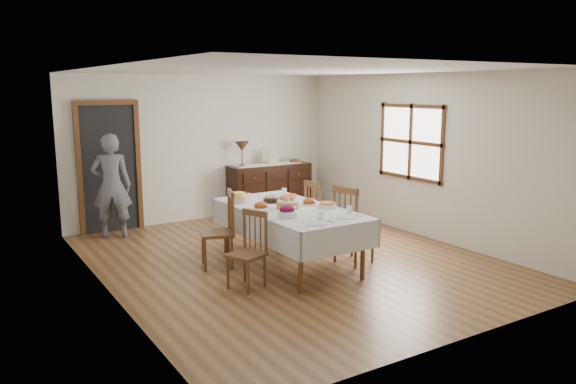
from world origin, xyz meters
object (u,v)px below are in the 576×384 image
dining_table (289,215)px  person (111,182)px  chair_left_near (249,249)px  chair_right_near (352,224)px  chair_right_far (320,214)px  sideboard (270,189)px  table_lamp (242,147)px  chair_left_far (221,229)px

dining_table → person: person is taller
chair_left_near → chair_right_near: (1.63, 0.09, 0.08)m
dining_table → chair_right_far: chair_right_far is taller
sideboard → person: size_ratio=0.88×
table_lamp → chair_left_near: bearing=-116.3°
chair_right_far → dining_table: bearing=118.3°
table_lamp → chair_left_far: bearing=-123.0°
chair_left_far → person: person is taller
chair_left_near → chair_right_near: bearing=70.3°
dining_table → sideboard: sideboard is taller
chair_left_near → chair_left_far: chair_left_far is taller
person → chair_left_near: bearing=123.4°
chair_left_far → chair_right_far: size_ratio=1.03×
dining_table → chair_right_far: (0.87, 0.52, -0.19)m
sideboard → chair_left_near: bearing=-123.6°
chair_left_far → person: 2.46m
dining_table → chair_left_near: chair_left_near is taller
table_lamp → chair_right_near: bearing=-90.7°
chair_left_near → table_lamp: 3.85m
dining_table → chair_right_near: bearing=-26.9°
chair_right_far → person: bearing=45.9°
chair_right_near → table_lamp: bearing=-12.6°
dining_table → chair_right_near: 0.87m
chair_left_near → chair_left_far: 0.90m
chair_right_far → table_lamp: table_lamp is taller
chair_left_near → chair_right_far: size_ratio=0.92×
dining_table → chair_left_far: (-0.81, 0.43, -0.18)m
dining_table → chair_left_far: 0.93m
chair_right_far → person: 3.35m
dining_table → chair_left_far: size_ratio=2.24×
chair_left_near → chair_right_far: (1.73, 0.99, 0.04)m
chair_left_near → dining_table: bearing=95.7°
chair_left_far → table_lamp: 3.05m
chair_left_far → chair_right_near: 1.77m
sideboard → table_lamp: size_ratio=3.43×
chair_left_near → chair_right_far: 1.99m
chair_right_near → chair_right_far: chair_right_near is taller
chair_left_far → person: bearing=-141.7°
chair_right_near → chair_left_near: bearing=81.1°
chair_left_near → sideboard: bearing=123.7°
chair_left_far → sideboard: chair_left_far is taller
dining_table → chair_right_near: size_ratio=2.15×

